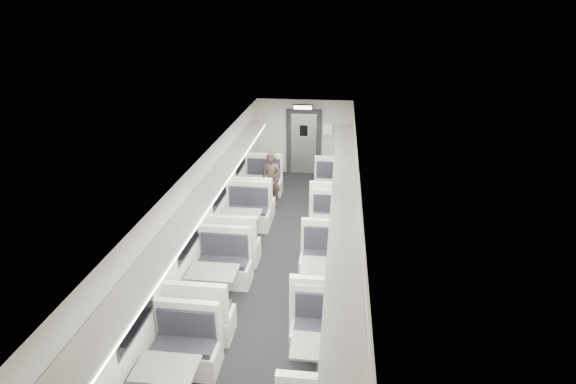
% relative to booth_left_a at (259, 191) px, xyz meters
% --- Properties ---
extents(room, '(3.24, 12.24, 2.64)m').
position_rel_booth_left_a_xyz_m(room, '(1.00, -3.31, 0.82)').
color(room, black).
rests_on(room, ground).
extents(booth_left_a, '(1.06, 2.15, 1.15)m').
position_rel_booth_left_a_xyz_m(booth_left_a, '(0.00, 0.00, 0.00)').
color(booth_left_a, white).
rests_on(booth_left_a, room).
extents(booth_left_b, '(1.06, 2.16, 1.16)m').
position_rel_booth_left_a_xyz_m(booth_left_b, '(0.00, -2.21, 0.00)').
color(booth_left_b, white).
rests_on(booth_left_b, room).
extents(booth_left_c, '(1.05, 2.12, 1.14)m').
position_rel_booth_left_a_xyz_m(booth_left_c, '(0.00, -4.59, -0.00)').
color(booth_left_c, white).
rests_on(booth_left_c, room).
extents(booth_right_a, '(1.07, 2.17, 1.16)m').
position_rel_booth_left_a_xyz_m(booth_right_a, '(2.00, -0.10, 0.00)').
color(booth_right_a, white).
rests_on(booth_right_a, room).
extents(booth_right_b, '(0.95, 1.94, 1.04)m').
position_rel_booth_left_a_xyz_m(booth_right_b, '(2.00, -2.13, -0.04)').
color(booth_right_b, white).
rests_on(booth_right_b, room).
extents(booth_right_c, '(1.09, 2.22, 1.19)m').
position_rel_booth_left_a_xyz_m(booth_right_c, '(2.00, -4.23, 0.01)').
color(booth_right_c, white).
rests_on(booth_right_c, room).
extents(booth_right_d, '(1.00, 2.02, 1.08)m').
position_rel_booth_left_a_xyz_m(booth_right_d, '(2.00, -6.22, -0.02)').
color(booth_right_d, white).
rests_on(booth_right_d, room).
extents(passenger, '(0.64, 0.52, 1.51)m').
position_rel_booth_left_a_xyz_m(passenger, '(0.36, -0.05, 0.37)').
color(passenger, black).
rests_on(passenger, room).
extents(window_a, '(0.02, 1.18, 0.84)m').
position_rel_booth_left_a_xyz_m(window_a, '(-0.49, 0.09, 0.97)').
color(window_a, black).
rests_on(window_a, room).
extents(window_b, '(0.02, 1.18, 0.84)m').
position_rel_booth_left_a_xyz_m(window_b, '(-0.49, -2.11, 0.97)').
color(window_b, black).
rests_on(window_b, room).
extents(window_c, '(0.02, 1.18, 0.84)m').
position_rel_booth_left_a_xyz_m(window_c, '(-0.49, -4.31, 0.97)').
color(window_c, black).
rests_on(window_c, room).
extents(window_d, '(0.02, 1.18, 0.84)m').
position_rel_booth_left_a_xyz_m(window_d, '(-0.49, -6.51, 0.97)').
color(window_d, black).
rests_on(window_d, room).
extents(luggage_rack_left, '(0.46, 10.40, 0.09)m').
position_rel_booth_left_a_xyz_m(luggage_rack_left, '(-0.24, -3.61, 1.53)').
color(luggage_rack_left, white).
rests_on(luggage_rack_left, room).
extents(luggage_rack_right, '(0.46, 10.40, 0.09)m').
position_rel_booth_left_a_xyz_m(luggage_rack_right, '(2.24, -3.61, 1.53)').
color(luggage_rack_right, white).
rests_on(luggage_rack_right, room).
extents(vestibule_door, '(1.10, 0.13, 2.10)m').
position_rel_booth_left_a_xyz_m(vestibule_door, '(1.00, 2.62, 0.66)').
color(vestibule_door, black).
rests_on(vestibule_door, room).
extents(exit_sign, '(0.62, 0.12, 0.16)m').
position_rel_booth_left_a_xyz_m(exit_sign, '(1.00, 2.13, 1.90)').
color(exit_sign, black).
rests_on(exit_sign, room).
extents(wall_notice, '(0.32, 0.02, 0.40)m').
position_rel_booth_left_a_xyz_m(wall_notice, '(1.75, 2.61, 1.12)').
color(wall_notice, white).
rests_on(wall_notice, room).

